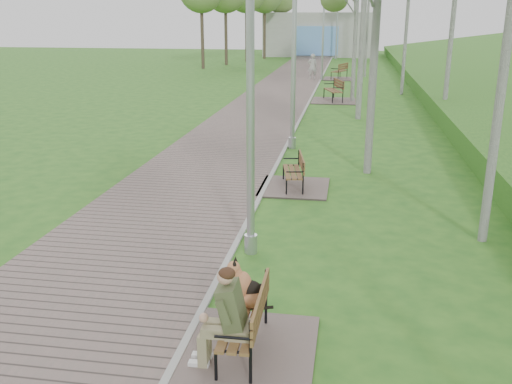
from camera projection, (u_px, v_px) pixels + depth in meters
ground at (182, 352)px, 6.85m from camera, size 120.00×120.00×0.00m
walkway at (274, 98)px, 27.35m from camera, size 3.50×67.00×0.04m
kerb at (311, 99)px, 27.08m from camera, size 0.10×67.00×0.05m
building_north at (318, 34)px, 54.47m from camera, size 10.00×5.20×4.00m
bench_main at (238, 324)px, 6.69m from camera, size 1.64×1.82×1.43m
bench_second at (293, 181)px, 13.22m from camera, size 1.57×1.74×0.96m
bench_third at (333, 96)px, 26.36m from camera, size 2.01×2.23×1.23m
bench_far at (339, 75)px, 35.32m from camera, size 1.96×2.18×1.20m
lamp_post_near at (250, 97)px, 8.89m from camera, size 0.22×0.22×5.63m
lamp_post_second at (294, 56)px, 16.37m from camera, size 0.23×0.23×5.83m
lamp_post_third at (323, 41)px, 34.17m from camera, size 0.19×0.19×4.97m
lamp_post_far at (337, 28)px, 50.36m from camera, size 0.22×0.22×5.79m
pedestrian_near at (312, 67)px, 35.07m from camera, size 0.62×0.47×1.55m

